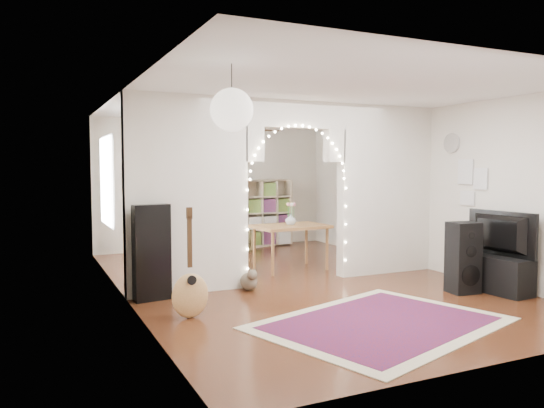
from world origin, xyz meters
name	(u,v)px	position (x,y,z in m)	size (l,w,h in m)	color
floor	(295,281)	(0.00, 0.00, 0.00)	(7.50, 7.50, 0.00)	black
ceiling	(295,101)	(0.00, 0.00, 2.70)	(5.00, 7.50, 0.02)	white
wall_back	(214,185)	(0.00, 3.75, 1.35)	(5.00, 0.02, 2.70)	silver
wall_front	(497,211)	(0.00, -3.75, 1.35)	(5.00, 0.02, 2.70)	silver
wall_left	(124,196)	(-2.50, 0.00, 1.35)	(0.02, 7.50, 2.70)	silver
wall_right	(426,189)	(2.50, 0.00, 1.35)	(0.02, 7.50, 2.70)	silver
divider_wall	(295,187)	(0.00, 0.00, 1.42)	(5.00, 0.20, 2.70)	silver
fairy_lights	(299,179)	(0.00, -0.13, 1.55)	(1.64, 0.04, 1.60)	#FFEABF
window	(107,181)	(-2.47, 1.80, 1.50)	(0.04, 1.20, 1.40)	white
wall_clock	(452,143)	(2.48, -0.60, 2.10)	(0.31, 0.31, 0.03)	white
picture_frames	(470,182)	(2.48, -1.00, 1.50)	(0.02, 0.50, 0.70)	white
paper_lantern	(232,110)	(-1.90, -2.40, 2.25)	(0.40, 0.40, 0.40)	white
ceiling_fan	(245,130)	(0.00, 2.00, 2.40)	(1.10, 1.10, 0.30)	#B17C3B
area_rug	(381,323)	(-0.13, -2.34, 0.01)	(2.62, 1.96, 0.02)	maroon
guitar_case	(152,253)	(-2.20, -0.25, 0.62)	(0.48, 0.16, 1.25)	black
acoustic_guitar	(190,277)	(-1.98, -1.24, 0.47)	(0.44, 0.20, 1.08)	#B38647
tabby_cat	(249,281)	(-0.85, -0.27, 0.14)	(0.23, 0.51, 0.34)	brown
floor_speaker	(463,258)	(1.76, -1.62, 0.48)	(0.41, 0.38, 0.97)	black
media_console	(495,274)	(2.20, -1.77, 0.25)	(0.40, 1.00, 0.50)	black
tv	(496,234)	(2.20, -1.77, 0.81)	(1.07, 0.14, 0.62)	black
bookcase	(260,213)	(0.96, 3.50, 0.73)	(1.41, 0.36, 1.45)	tan
dining_table	(291,229)	(0.36, 0.84, 0.68)	(1.25, 0.88, 0.76)	brown
flower_vase	(291,219)	(0.36, 0.84, 0.85)	(0.18, 0.18, 0.19)	silver
dining_chair_left	(224,263)	(-0.85, 0.76, 0.22)	(0.48, 0.49, 0.45)	brown
dining_chair_right	(242,241)	(0.32, 2.99, 0.22)	(0.46, 0.48, 0.43)	brown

